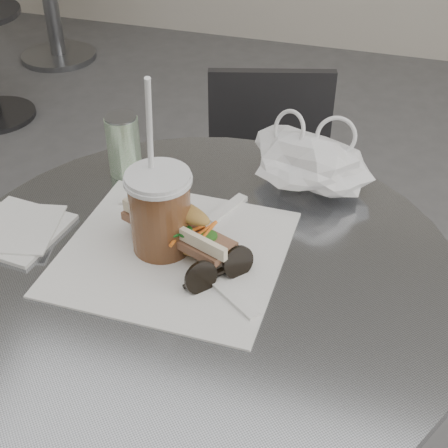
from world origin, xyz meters
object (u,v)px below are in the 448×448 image
(cafe_table, at_px, (204,387))
(chair_far, at_px, (267,241))
(drink_can, at_px, (124,145))
(banh_mi, at_px, (179,226))
(iced_coffee, at_px, (160,211))
(sunglasses, at_px, (219,271))

(cafe_table, height_order, chair_far, cafe_table)
(chair_far, relative_size, drink_can, 6.73)
(banh_mi, bearing_deg, iced_coffee, -137.23)
(sunglasses, height_order, drink_can, drink_can)
(cafe_table, height_order, drink_can, drink_can)
(chair_far, relative_size, sunglasses, 7.63)
(chair_far, xyz_separation_m, iced_coffee, (-0.03, -0.56, 0.48))
(chair_far, bearing_deg, drink_can, 49.46)
(cafe_table, xyz_separation_m, banh_mi, (-0.04, 0.03, 0.31))
(drink_can, bearing_deg, cafe_table, -43.92)
(chair_far, relative_size, banh_mi, 3.05)
(iced_coffee, bearing_deg, cafe_table, -18.90)
(drink_can, bearing_deg, iced_coffee, -51.52)
(sunglasses, bearing_deg, chair_far, 46.46)
(chair_far, distance_m, sunglasses, 0.75)
(sunglasses, bearing_deg, drink_can, 87.60)
(banh_mi, relative_size, sunglasses, 2.50)
(iced_coffee, relative_size, drink_can, 2.57)
(chair_far, xyz_separation_m, drink_can, (-0.18, -0.39, 0.46))
(iced_coffee, distance_m, drink_can, 0.23)
(sunglasses, bearing_deg, iced_coffee, 106.02)
(cafe_table, height_order, sunglasses, sunglasses)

